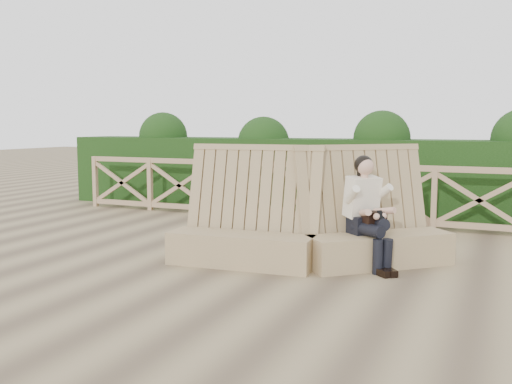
% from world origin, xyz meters
% --- Properties ---
extents(ground, '(60.00, 60.00, 0.00)m').
position_xyz_m(ground, '(0.00, 0.00, 0.00)').
color(ground, brown).
rests_on(ground, ground).
extents(bench, '(3.45, 2.00, 1.55)m').
position_xyz_m(bench, '(0.98, 0.39, 0.39)').
color(bench, '#967F56').
rests_on(bench, ground).
extents(woman, '(0.82, 0.84, 1.41)m').
position_xyz_m(woman, '(1.67, 0.56, 0.74)').
color(woman, black).
rests_on(woman, ground).
extents(guardrail, '(10.10, 0.09, 1.10)m').
position_xyz_m(guardrail, '(0.00, 3.50, 0.55)').
color(guardrail, '#997759').
rests_on(guardrail, ground).
extents(hedge, '(12.00, 1.20, 1.50)m').
position_xyz_m(hedge, '(0.00, 4.70, 0.75)').
color(hedge, black).
rests_on(hedge, ground).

